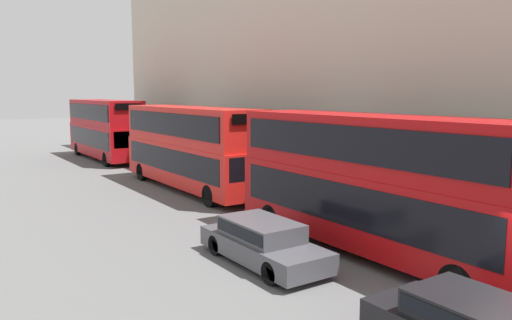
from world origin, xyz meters
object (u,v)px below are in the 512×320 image
Objects in this scene: bus_second_in_queue at (191,144)px; car_hatchback at (262,240)px; bus_leading at (374,178)px; pedestrian at (301,187)px; bus_third_in_queue at (105,127)px.

bus_second_in_queue is 2.47× the size of car_hatchback.
car_hatchback is at bearing 160.96° from bus_leading.
pedestrian reaches higher than car_hatchback.
bus_third_in_queue is at bearing 90.00° from bus_second_in_queue.
bus_third_in_queue is at bearing 90.00° from bus_leading.
bus_second_in_queue reaches higher than pedestrian.
bus_leading is 1.02× the size of bus_third_in_queue.
car_hatchback is (-3.40, -25.92, -1.78)m from bus_third_in_queue.
pedestrian is at bearing 43.24° from car_hatchback.
bus_second_in_queue is 14.43m from bus_third_in_queue.
bus_second_in_queue reaches higher than car_hatchback.
bus_third_in_queue reaches higher than car_hatchback.
bus_second_in_queue is 1.07× the size of bus_third_in_queue.
pedestrian is at bearing -81.83° from bus_third_in_queue.
bus_second_in_queue is at bearing 90.00° from bus_leading.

